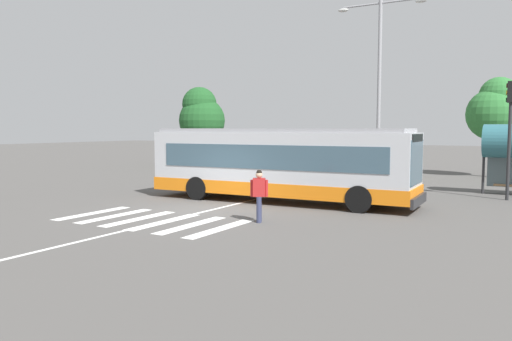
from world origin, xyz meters
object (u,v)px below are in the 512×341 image
parked_car_red (319,162)px  parked_car_champagne (394,165)px  pedestrian_crossing_street (259,193)px  background_tree_right (494,109)px  city_transit_bus (280,164)px  twin_arm_street_lamp (379,74)px  background_tree_left (201,116)px  traffic_light_far_corner (510,121)px  parked_car_white (350,164)px

parked_car_red → parked_car_champagne: 5.24m
pedestrian_crossing_street → background_tree_right: background_tree_right is taller
city_transit_bus → pedestrian_crossing_street: size_ratio=6.64×
parked_car_red → twin_arm_street_lamp: size_ratio=0.46×
twin_arm_street_lamp → background_tree_left: 18.46m
parked_car_champagne → traffic_light_far_corner: 10.49m
pedestrian_crossing_street → parked_car_white: (-3.07, 17.08, -0.20)m
parked_car_white → background_tree_right: bearing=25.6°
pedestrian_crossing_street → parked_car_champagne: 17.27m
twin_arm_street_lamp → background_tree_right: bearing=59.4°
pedestrian_crossing_street → twin_arm_street_lamp: 13.63m
traffic_light_far_corner → parked_car_red: bearing=146.7°
city_transit_bus → background_tree_right: bearing=68.3°
parked_car_red → background_tree_right: (10.47, 3.18, 3.48)m
traffic_light_far_corner → pedestrian_crossing_street: bearing=-124.0°
parked_car_white → background_tree_right: background_tree_right is taller
parked_car_white → background_tree_right: 9.56m
traffic_light_far_corner → background_tree_left: bearing=157.1°
parked_car_champagne → twin_arm_street_lamp: size_ratio=0.47×
city_transit_bus → traffic_light_far_corner: (8.19, 5.32, 1.77)m
background_tree_left → city_transit_bus: bearing=-44.9°
parked_car_white → parked_car_champagne: same height
parked_car_champagne → twin_arm_street_lamp: bearing=-85.4°
parked_car_champagne → traffic_light_far_corner: bearing=-47.3°
pedestrian_crossing_street → twin_arm_street_lamp: (0.07, 12.68, 5.01)m
pedestrian_crossing_street → parked_car_champagne: (-0.30, 17.26, -0.20)m
traffic_light_far_corner → parked_car_champagne: bearing=132.7°
parked_car_champagne → background_tree_left: background_tree_left is taller
twin_arm_street_lamp → background_tree_right: twin_arm_street_lamp is taller
parked_car_white → background_tree_left: (-13.83, 2.63, 3.32)m
parked_car_white → parked_car_red: bearing=164.6°
pedestrian_crossing_street → parked_car_red: pedestrian_crossing_street is taller
parked_car_champagne → background_tree_right: background_tree_right is taller
parked_car_white → background_tree_right: (8.03, 3.85, 3.48)m
pedestrian_crossing_street → parked_car_white: bearing=100.2°
twin_arm_street_lamp → background_tree_left: (-16.97, 7.02, -1.89)m
city_transit_bus → parked_car_white: (-1.48, 12.61, -0.82)m
pedestrian_crossing_street → background_tree_left: background_tree_left is taller
pedestrian_crossing_street → parked_car_white: 17.35m
parked_car_champagne → background_tree_left: size_ratio=0.72×
parked_car_red → twin_arm_street_lamp: (5.58, -5.07, 5.21)m
parked_car_red → background_tree_right: bearing=16.9°
pedestrian_crossing_street → traffic_light_far_corner: traffic_light_far_corner is taller
parked_car_red → background_tree_left: 12.02m
city_transit_bus → twin_arm_street_lamp: bearing=78.5°
background_tree_right → parked_car_white: bearing=-154.4°
city_transit_bus → parked_car_red: bearing=106.4°
pedestrian_crossing_street → background_tree_right: 21.75m
background_tree_left → pedestrian_crossing_street: bearing=-49.4°
parked_car_champagne → traffic_light_far_corner: traffic_light_far_corner is taller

